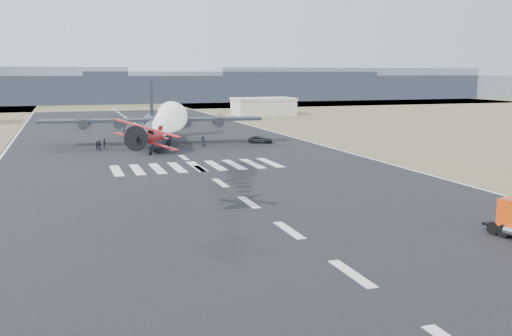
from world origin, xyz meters
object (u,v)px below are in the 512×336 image
aerobatic_biplane (148,137)px  crew_c (158,141)px  hangar_right (263,106)px  crew_b (97,146)px  crew_e (203,141)px  crew_d (100,145)px  crew_a (169,142)px  crew_h (105,143)px  transport_aircraft (153,127)px  crew_g (165,145)px  support_vehicle (261,140)px  crew_f (151,144)px

aerobatic_biplane → crew_c: size_ratio=4.01×
hangar_right → aerobatic_biplane: size_ratio=3.03×
crew_c → crew_b: bearing=-143.8°
crew_e → crew_b: bearing=-117.1°
hangar_right → crew_d: hangar_right is taller
crew_a → crew_h: crew_a is taller
crew_b → aerobatic_biplane: bearing=144.7°
aerobatic_biplane → crew_c: 57.59m
crew_a → crew_b: bearing=1.1°
transport_aircraft → crew_d: 13.96m
crew_c → crew_h: size_ratio=1.02×
aerobatic_biplane → crew_g: bearing=94.4°
aerobatic_biplane → support_vehicle: 61.79m
crew_f → support_vehicle: bearing=46.6°
crew_e → crew_h: 18.93m
crew_a → transport_aircraft: bearing=-74.2°
hangar_right → support_vehicle: bearing=-109.8°
crew_h → crew_g: bearing=-123.3°
support_vehicle → crew_e: bearing=122.9°
transport_aircraft → crew_d: bearing=-136.0°
crew_a → crew_c: size_ratio=1.06×
crew_e → crew_g: bearing=-98.5°
transport_aircraft → crew_h: transport_aircraft is taller
aerobatic_biplane → crew_b: size_ratio=4.14×
hangar_right → crew_d: (-58.90, -76.08, -2.06)m
aerobatic_biplane → support_vehicle: aerobatic_biplane is taller
crew_a → crew_f: size_ratio=1.01×
hangar_right → aerobatic_biplane: aerobatic_biplane is taller
crew_c → crew_g: crew_c is taller
crew_d → transport_aircraft: bearing=-72.9°
aerobatic_biplane → support_vehicle: size_ratio=1.33×
crew_g → crew_d: bearing=-37.6°
crew_d → crew_h: (1.14, 3.99, -0.12)m
crew_b → crew_g: crew_g is taller
aerobatic_biplane → crew_d: aerobatic_biplane is taller
hangar_right → support_vehicle: 79.56m
transport_aircraft → crew_e: transport_aircraft is taller
crew_e → crew_g: crew_e is taller
hangar_right → crew_e: 85.11m
crew_a → crew_g: (-1.51, -3.44, -0.05)m
crew_h → crew_c: bearing=-92.2°
crew_f → crew_h: size_ratio=1.06×
crew_h → transport_aircraft: bearing=-70.5°
hangar_right → crew_e: hangar_right is taller
crew_a → crew_d: (-13.22, -1.33, 0.05)m
crew_h → crew_b: bearing=151.2°
aerobatic_biplane → crew_b: bearing=108.0°
hangar_right → crew_a: (-45.68, -74.75, -2.12)m
transport_aircraft → crew_f: bearing=-93.3°
support_vehicle → crew_f: size_ratio=2.88×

